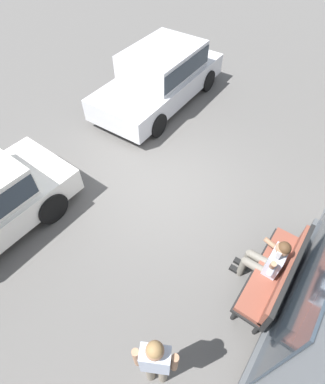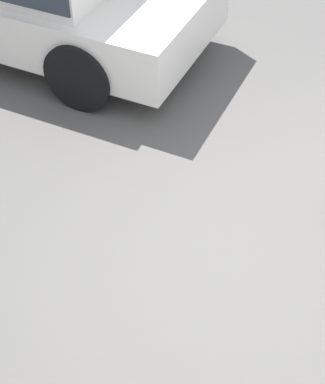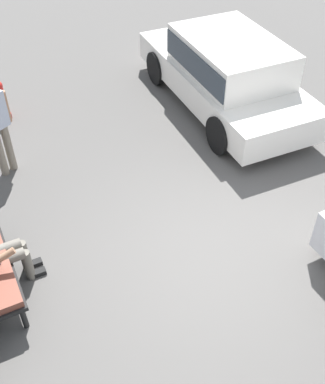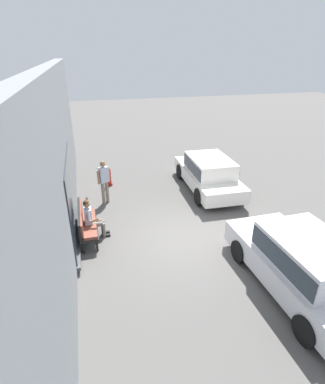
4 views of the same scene
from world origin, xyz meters
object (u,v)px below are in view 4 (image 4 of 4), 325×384
at_px(bench, 85,222).
at_px(parked_car_mid, 209,172).
at_px(parked_car_near, 304,263).
at_px(fire_hydrant, 109,177).
at_px(pedestrian_standing, 104,179).
at_px(person_on_phone, 92,218).

relative_size(bench, parked_car_mid, 0.42).
relative_size(parked_car_near, fire_hydrant, 5.46).
bearing_deg(parked_car_mid, pedestrian_standing, 91.57).
xyz_separation_m(bench, pedestrian_standing, (2.26, -0.82, 0.46)).
bearing_deg(pedestrian_standing, person_on_phone, 165.50).
relative_size(bench, parked_car_near, 0.42).
height_order(parked_car_mid, fire_hydrant, parked_car_mid).
xyz_separation_m(bench, parked_car_near, (-3.75, -5.03, 0.26)).
height_order(bench, person_on_phone, person_on_phone).
bearing_deg(person_on_phone, parked_car_near, -127.65).
height_order(parked_car_mid, pedestrian_standing, pedestrian_standing).
distance_m(parked_car_mid, fire_hydrant, 4.32).
bearing_deg(person_on_phone, parked_car_mid, -63.82).
bearing_deg(fire_hydrant, parked_car_mid, -110.64).
bearing_deg(person_on_phone, bench, 79.66).
bearing_deg(parked_car_mid, fire_hydrant, 69.36).
relative_size(parked_car_mid, pedestrian_standing, 2.55).
relative_size(person_on_phone, parked_car_near, 0.30).
xyz_separation_m(person_on_phone, pedestrian_standing, (2.30, -0.60, 0.33)).
distance_m(person_on_phone, parked_car_near, 6.08).
relative_size(parked_car_near, parked_car_mid, 1.00).
height_order(pedestrian_standing, fire_hydrant, pedestrian_standing).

